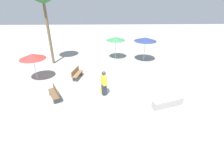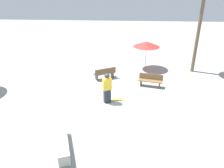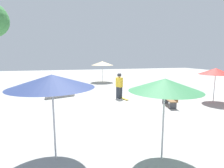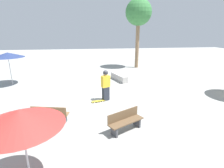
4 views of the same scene
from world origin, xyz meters
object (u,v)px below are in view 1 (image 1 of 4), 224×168
bench_far (77,74)px  shade_umbrella_green (116,39)px  skateboard (101,91)px  shade_umbrella_red (32,56)px  skater_main (104,82)px  bench_near (54,93)px  shade_umbrella_navy (145,39)px  concrete_ledge (167,103)px

bench_far → shade_umbrella_green: shade_umbrella_green is taller
skateboard → shade_umbrella_red: shade_umbrella_red is taller
skater_main → bench_near: size_ratio=1.14×
shade_umbrella_red → skateboard: bearing=68.6°
skateboard → bench_near: size_ratio=0.51×
bench_far → shade_umbrella_navy: size_ratio=0.67×
skateboard → bench_far: bearing=29.2°
concrete_ledge → bench_near: 7.63m
bench_far → shade_umbrella_red: bearing=-75.3°
shade_umbrella_green → skateboard: bearing=-10.9°
shade_umbrella_navy → shade_umbrella_green: 3.08m
skateboard → bench_far: size_ratio=0.50×
bench_near → skater_main: bearing=-110.6°
shade_umbrella_navy → shade_umbrella_green: size_ratio=1.05×
skater_main → bench_far: (-2.75, -2.37, -0.57)m
skater_main → skateboard: bearing=1.3°
bench_far → skater_main: bearing=53.5°
shade_umbrella_green → shade_umbrella_red: 8.51m
skater_main → concrete_ledge: size_ratio=0.86×
shade_umbrella_red → shade_umbrella_green: bearing=125.8°
bench_far → shade_umbrella_red: 3.75m
skater_main → concrete_ledge: bearing=-135.0°
skateboard → bench_far: (-2.28, -2.14, 0.37)m
bench_near → shade_umbrella_red: size_ratio=0.72×
skateboard → shade_umbrella_navy: bearing=-48.4°
skater_main → shade_umbrella_red: size_ratio=0.82×
shade_umbrella_green → shade_umbrella_red: size_ratio=1.06×
bench_near → shade_umbrella_red: bearing=8.6°
concrete_ledge → skateboard: bearing=-114.9°
concrete_ledge → shade_umbrella_green: bearing=-162.0°
skater_main → shade_umbrella_navy: shade_umbrella_navy is taller
skateboard → concrete_ledge: bearing=-128.8°
skater_main → shade_umbrella_red: (-2.64, -5.75, 1.04)m
bench_near → shade_umbrella_navy: size_ratio=0.65×
concrete_ledge → bench_far: size_ratio=1.29×
bench_far → shade_umbrella_green: 6.26m
bench_near → shade_umbrella_navy: (-7.31, 7.54, 1.87)m
skateboard → concrete_ledge: concrete_ledge is taller
skater_main → bench_far: skater_main is taller
skateboard → shade_umbrella_green: shade_umbrella_green is taller
concrete_ledge → shade_umbrella_red: (-4.19, -9.88, 1.78)m
skateboard → bench_near: 3.34m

